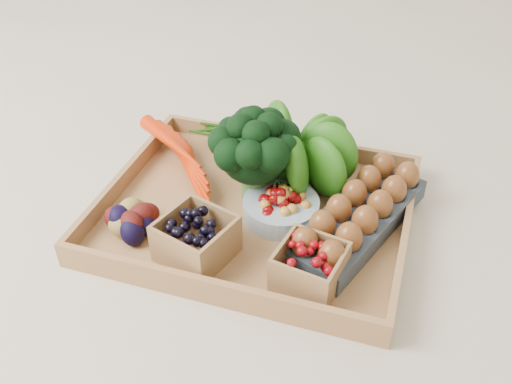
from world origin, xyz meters
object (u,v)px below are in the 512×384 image
(cherry_bowl, at_px, (281,209))
(broccoli, at_px, (255,169))
(tray, at_px, (256,214))
(egg_carton, at_px, (357,221))

(cherry_bowl, bearing_deg, broccoli, 147.41)
(tray, bearing_deg, cherry_bowl, -0.09)
(broccoli, relative_size, egg_carton, 0.52)
(tray, relative_size, cherry_bowl, 3.97)
(tray, height_order, egg_carton, egg_carton)
(cherry_bowl, xyz_separation_m, egg_carton, (0.14, 0.01, 0.00))
(broccoli, xyz_separation_m, cherry_bowl, (0.06, -0.04, -0.05))
(egg_carton, bearing_deg, cherry_bowl, -157.64)
(broccoli, height_order, egg_carton, broccoli)
(broccoli, xyz_separation_m, egg_carton, (0.20, -0.03, -0.05))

